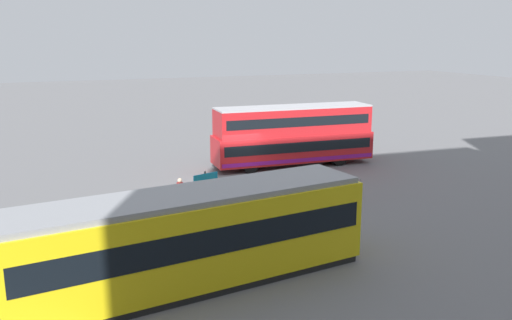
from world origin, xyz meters
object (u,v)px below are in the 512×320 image
pedestrian_near_railing (180,192)px  pedestrian_crossing (291,195)px  double_decker_bus (293,136)px  tram_yellow (193,237)px  info_sign (206,186)px

pedestrian_near_railing → pedestrian_crossing: pedestrian_crossing is taller
double_decker_bus → pedestrian_near_railing: bearing=35.1°
pedestrian_near_railing → pedestrian_crossing: size_ratio=0.92×
double_decker_bus → pedestrian_crossing: (4.66, 9.26, -0.94)m
pedestrian_near_railing → pedestrian_crossing: 5.38m
double_decker_bus → tram_yellow: bearing=53.0°
double_decker_bus → pedestrian_crossing: bearing=63.3°
double_decker_bus → tram_yellow: size_ratio=0.85×
tram_yellow → pedestrian_near_railing: size_ratio=7.60×
tram_yellow → pedestrian_crossing: (-6.24, -5.21, -0.65)m
tram_yellow → pedestrian_crossing: bearing=-140.2°
info_sign → pedestrian_crossing: bearing=166.1°
pedestrian_near_railing → pedestrian_crossing: bearing=149.6°
double_decker_bus → pedestrian_crossing: double_decker_bus is taller
tram_yellow → pedestrian_near_railing: tram_yellow is taller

